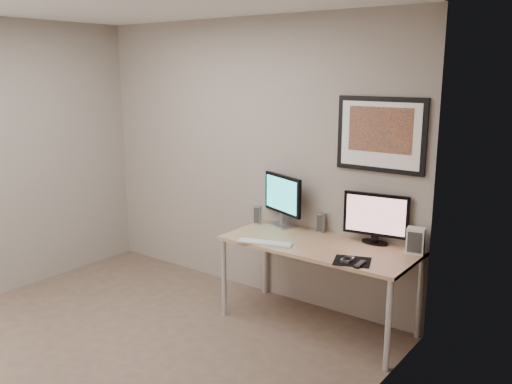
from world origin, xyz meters
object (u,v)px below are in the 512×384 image
speaker_right (321,222)px  fan_unit (416,241)px  speaker_left (258,215)px  keyboard (265,243)px  monitor_tv (376,217)px  framed_art (381,135)px  monitor_large (283,198)px  desk (318,251)px

speaker_right → fan_unit: size_ratio=0.84×
speaker_left → keyboard: bearing=-62.2°
monitor_tv → keyboard: bearing=-152.3°
framed_art → monitor_large: bearing=-175.0°
monitor_large → keyboard: monitor_large is taller
speaker_right → keyboard: bearing=-118.1°
monitor_tv → keyboard: 0.93m
keyboard → monitor_large: bearing=91.5°
monitor_tv → fan_unit: monitor_tv is taller
monitor_tv → keyboard: monitor_tv is taller
speaker_left → fan_unit: (1.48, 0.05, 0.02)m
speaker_left → keyboard: size_ratio=0.37×
monitor_large → monitor_tv: bearing=22.6°
keyboard → framed_art: bearing=23.2°
speaker_right → keyboard: 0.60m
desk → speaker_left: 0.79m
speaker_right → fan_unit: bearing=-11.5°
speaker_right → framed_art: bearing=-3.6°
monitor_large → speaker_right: bearing=27.5°
desk → framed_art: bearing=43.5°
desk → fan_unit: fan_unit is taller
speaker_left → keyboard: speaker_left is taller
monitor_tv → keyboard: size_ratio=1.16×
framed_art → monitor_tv: framed_art is taller
framed_art → keyboard: bearing=-140.0°
monitor_large → keyboard: 0.60m
monitor_large → speaker_right: size_ratio=2.85×
framed_art → monitor_large: framed_art is taller
desk → keyboard: 0.45m
desk → framed_art: framed_art is taller
desk → monitor_large: 0.67m
monitor_large → speaker_left: bearing=-141.0°
framed_art → monitor_large: 1.08m
speaker_left → speaker_right: bearing=-3.3°
monitor_large → fan_unit: (1.25, -0.02, -0.16)m
framed_art → speaker_left: (-1.11, -0.15, -0.81)m
monitor_tv → speaker_left: bearing=175.9°
keyboard → fan_unit: (1.08, 0.50, 0.09)m
desk → speaker_left: (-0.76, 0.18, 0.15)m
fan_unit → speaker_left: bearing=170.0°
desk → monitor_tv: size_ratio=2.99×
keyboard → fan_unit: size_ratio=2.25×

